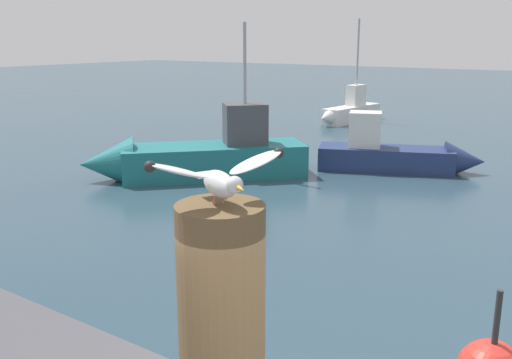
% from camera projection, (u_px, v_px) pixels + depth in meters
% --- Properties ---
extents(mooring_post, '(0.36, 0.36, 1.06)m').
position_uv_depth(mooring_post, '(222.00, 328.00, 2.32)').
color(mooring_post, brown).
rests_on(mooring_post, harbor_quay).
extents(seagull, '(0.38, 0.55, 0.20)m').
position_uv_depth(seagull, '(220.00, 177.00, 2.16)').
color(seagull, '#C67560').
rests_on(seagull, mooring_post).
extents(boat_white, '(1.12, 3.77, 3.95)m').
position_uv_depth(boat_white, '(349.00, 111.00, 22.12)').
color(boat_white, silver).
rests_on(boat_white, ground_plane).
extents(boat_navy, '(4.08, 2.42, 1.60)m').
position_uv_depth(boat_navy, '(402.00, 155.00, 14.03)').
color(boat_navy, navy).
rests_on(boat_navy, ground_plane).
extents(boat_teal, '(4.59, 4.68, 3.78)m').
position_uv_depth(boat_teal, '(190.00, 157.00, 13.38)').
color(boat_teal, '#1E7075').
rests_on(boat_teal, ground_plane).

